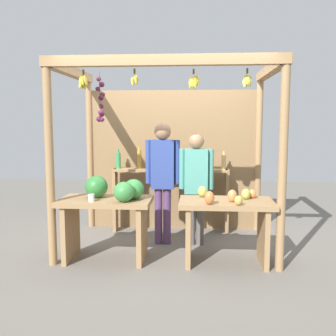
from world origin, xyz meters
TOP-DOWN VIEW (x-y plane):
  - ground_plane at (0.00, 0.00)m, footprint 12.00×12.00m
  - market_stall at (-0.00, 0.39)m, footprint 2.82×1.84m
  - fruit_counter_left at (-0.70, -0.66)m, footprint 1.14×0.66m
  - fruit_counter_right at (0.74, -0.65)m, footprint 1.14×0.64m
  - bottle_shelf_unit at (-0.03, 0.65)m, footprint 1.81×0.22m
  - vendor_man at (-0.09, 0.04)m, footprint 0.48×0.23m
  - vendor_woman at (0.38, 0.04)m, footprint 0.48×0.21m

SIDE VIEW (x-z plane):
  - ground_plane at x=0.00m, z-range 0.00..0.00m
  - fruit_counter_right at x=0.74m, z-range 0.10..1.03m
  - fruit_counter_left at x=-0.70m, z-range 0.15..1.20m
  - bottle_shelf_unit at x=-0.03m, z-range 0.10..1.46m
  - vendor_woman at x=0.38m, z-range 0.15..1.72m
  - vendor_man at x=-0.09m, z-range 0.18..1.89m
  - market_stall at x=0.00m, z-range 0.20..2.67m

